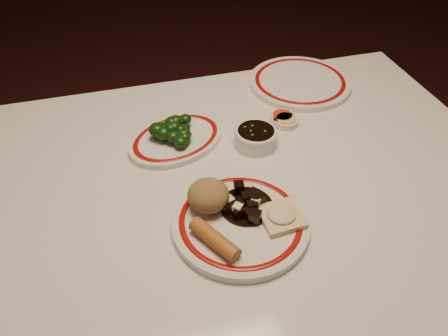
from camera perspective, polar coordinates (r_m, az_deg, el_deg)
The scene contains 12 objects.
dining_table at distance 1.03m, azimuth 2.95°, elevation -4.85°, with size 1.20×0.90×0.75m.
main_plate at distance 0.86m, azimuth 2.18°, elevation -7.11°, with size 0.32×0.32×0.02m.
rice_mound at distance 0.86m, azimuth -2.06°, elevation -3.58°, with size 0.08×0.08×0.06m, color olive.
spring_roll at distance 0.80m, azimuth -1.24°, elevation -9.28°, with size 0.03×0.03×0.11m, color #B06C2B.
fried_wonton at distance 0.85m, azimuth 7.49°, elevation -6.17°, with size 0.08×0.08×0.02m.
stirfry_heap at distance 0.87m, azimuth 3.10°, elevation -4.78°, with size 0.11×0.11×0.03m.
broccoli_plate at distance 1.06m, azimuth -6.25°, elevation 3.78°, with size 0.30×0.28×0.02m.
broccoli_pile at distance 1.04m, azimuth -6.71°, elevation 4.88°, with size 0.11×0.11×0.05m.
soy_bowl at distance 1.04m, azimuth 4.16°, elevation 3.99°, with size 0.10×0.10×0.04m.
sweet_sour_dish at distance 1.14m, azimuth 7.62°, elevation 6.54°, with size 0.06×0.06×0.02m.
mustard_dish at distance 1.13m, azimuth 8.07°, elevation 6.09°, with size 0.06×0.06×0.02m.
far_plate at distance 1.29m, azimuth 9.86°, elevation 11.00°, with size 0.38×0.38×0.02m.
Camera 1 is at (-0.24, -0.67, 1.41)m, focal length 35.00 mm.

